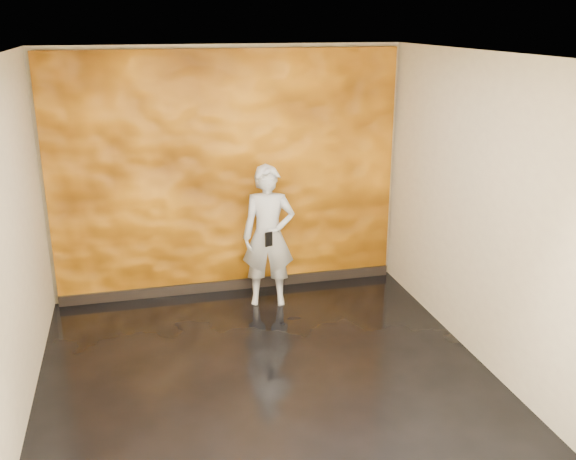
{
  "coord_description": "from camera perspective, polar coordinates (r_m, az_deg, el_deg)",
  "views": [
    {
      "loc": [
        -1.03,
        -5.02,
        3.07
      ],
      "look_at": [
        0.44,
        0.94,
        1.03
      ],
      "focal_mm": 40.0,
      "sensor_mm": 36.0,
      "label": 1
    }
  ],
  "objects": [
    {
      "name": "room",
      "position": [
        5.39,
        -2.18,
        0.34
      ],
      "size": [
        4.02,
        4.02,
        2.81
      ],
      "color": "black",
      "rests_on": "ground"
    },
    {
      "name": "man",
      "position": [
        7.02,
        -1.75,
        -0.56
      ],
      "size": [
        0.65,
        0.5,
        1.58
      ],
      "primitive_type": "imported",
      "rotation": [
        0.0,
        0.0,
        -0.23
      ],
      "color": "#A1A6B0",
      "rests_on": "ground"
    },
    {
      "name": "baseboard",
      "position": [
        7.64,
        -5.02,
        -4.87
      ],
      "size": [
        3.9,
        0.04,
        0.12
      ],
      "primitive_type": "cube",
      "color": "black",
      "rests_on": "ground"
    },
    {
      "name": "feature_wall",
      "position": [
        7.26,
        -5.36,
        4.87
      ],
      "size": [
        3.9,
        0.06,
        2.75
      ],
      "primitive_type": "cube",
      "color": "orange",
      "rests_on": "ground"
    },
    {
      "name": "phone",
      "position": [
        6.8,
        -1.72,
        -0.83
      ],
      "size": [
        0.09,
        0.04,
        0.16
      ],
      "primitive_type": "cube",
      "rotation": [
        0.0,
        0.0,
        0.32
      ],
      "color": "black",
      "rests_on": "man"
    }
  ]
}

